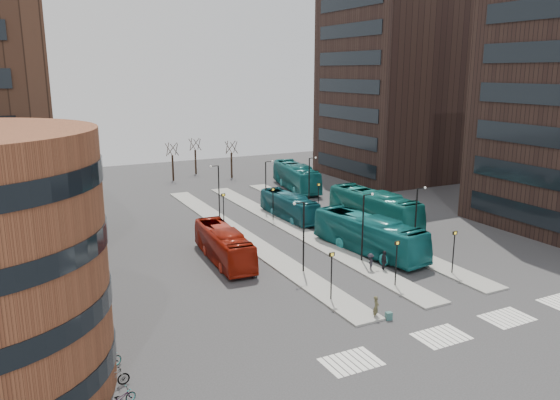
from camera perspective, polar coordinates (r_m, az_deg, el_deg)
name	(u,v)px	position (r m, az deg, el deg)	size (l,w,h in m)	color
ground	(502,361)	(36.09, 22.19, -15.34)	(160.00, 160.00, 0.00)	#2C2C2F
island_left	(242,236)	(56.74, -4.03, -3.74)	(2.50, 45.00, 0.15)	gray
island_mid	(293,228)	(59.22, 1.33, -2.98)	(2.50, 45.00, 0.15)	gray
island_right	(339,222)	(62.17, 6.21, -2.26)	(2.50, 45.00, 0.15)	gray
suitcase	(389,316)	(39.12, 11.29, -11.80)	(0.43, 0.35, 0.54)	navy
red_bus	(224,245)	(49.32, -5.90, -4.68)	(2.54, 10.87, 3.03)	#981B0B
teal_bus_a	(369,235)	(51.84, 9.26, -3.58)	(2.99, 12.78, 3.56)	#156A6D
teal_bus_b	(289,206)	(63.12, 0.97, -0.64)	(2.44, 10.45, 2.91)	#12525E
teal_bus_c	(374,207)	(61.90, 9.81, -0.75)	(3.09, 13.22, 3.68)	#156A66
teal_bus_d	(296,177)	(78.78, 1.69, 2.46)	(3.08, 13.15, 3.66)	#146365
traveller	(376,307)	(38.98, 10.01, -10.97)	(0.59, 0.39, 1.62)	#4D492E
commuter_a	(253,268)	(45.51, -2.85, -7.12)	(0.80, 0.62, 1.64)	black
commuter_b	(384,261)	(47.60, 10.83, -6.29)	(1.07, 0.45, 1.83)	black
commuter_c	(370,263)	(47.38, 9.42, -6.47)	(1.04, 0.60, 1.62)	black
bicycle_near	(120,399)	(30.70, -16.33, -19.29)	(0.59, 1.70, 0.89)	gray
bicycle_mid	(113,379)	(32.27, -17.02, -17.42)	(0.50, 1.78, 1.07)	gray
bicycle_far	(107,362)	(34.02, -17.64, -15.84)	(0.66, 1.89, 0.99)	gray
crosswalk_stripes	(473,327)	(39.61, 19.48, -12.44)	(22.35, 2.40, 0.01)	silver
tower_far	(400,82)	(90.25, 12.47, 11.96)	(20.12, 20.00, 30.00)	black
sign_poles	(323,224)	(52.55, 4.56, -2.50)	(12.45, 22.12, 3.65)	black
lamp_posts	(307,200)	(56.93, 2.86, -0.01)	(14.04, 20.24, 6.12)	black
bare_trees	(200,161)	(88.31, -8.36, 4.10)	(10.97, 8.14, 5.90)	black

